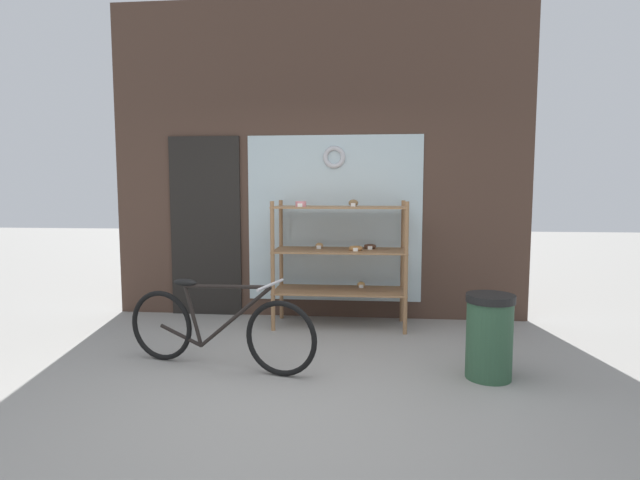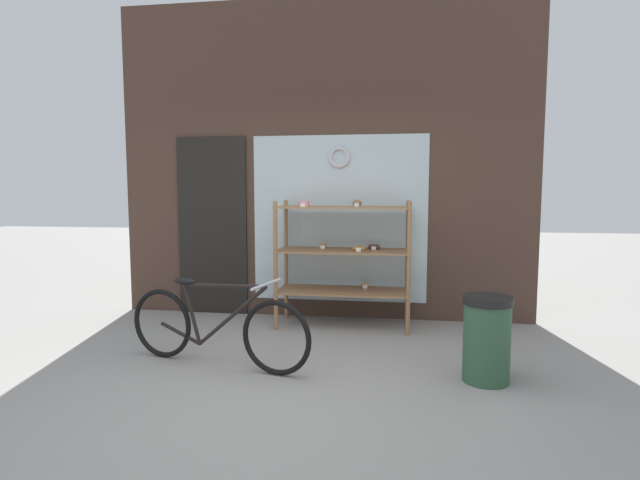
% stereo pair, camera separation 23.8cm
% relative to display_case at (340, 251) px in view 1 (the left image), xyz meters
% --- Properties ---
extents(ground_plane, '(30.00, 30.00, 0.00)m').
position_rel_display_case_xyz_m(ground_plane, '(-0.29, -1.98, -0.82)').
color(ground_plane, gray).
extents(storefront_facade, '(4.79, 0.13, 3.63)m').
position_rel_display_case_xyz_m(storefront_facade, '(-0.33, 0.41, 0.94)').
color(storefront_facade, '#473328').
rests_on(storefront_facade, ground_plane).
extents(display_case, '(1.42, 0.56, 1.38)m').
position_rel_display_case_xyz_m(display_case, '(0.00, 0.00, 0.00)').
color(display_case, '#8E6642').
rests_on(display_case, ground_plane).
extents(bicycle, '(1.71, 0.58, 0.74)m').
position_rel_display_case_xyz_m(bicycle, '(-0.94, -1.39, -0.49)').
color(bicycle, black).
rests_on(bicycle, ground_plane).
extents(trash_bin, '(0.38, 0.38, 0.67)m').
position_rel_display_case_xyz_m(trash_bin, '(1.25, -1.42, -0.46)').
color(trash_bin, '#2D5138').
rests_on(trash_bin, ground_plane).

